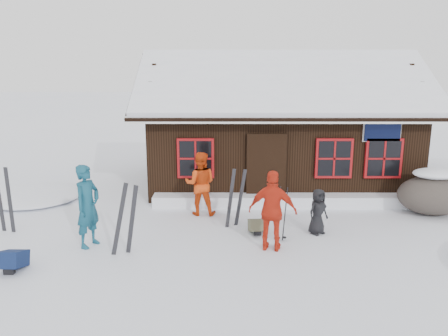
{
  "coord_description": "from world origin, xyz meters",
  "views": [
    {
      "loc": [
        -0.27,
        -9.6,
        3.87
      ],
      "look_at": [
        -0.3,
        1.44,
        1.3
      ],
      "focal_mm": 35.0,
      "sensor_mm": 36.0,
      "label": 1
    }
  ],
  "objects_px": {
    "ski_pair_left": "(126,220)",
    "ski_poles": "(282,215)",
    "skier_teal": "(88,206)",
    "skier_orange_right": "(273,211)",
    "skier_crouched": "(318,212)",
    "skier_orange_left": "(200,184)",
    "backpack_blue": "(13,263)",
    "boulder": "(434,194)",
    "backpack_olive": "(257,228)"
  },
  "relations": [
    {
      "from": "skier_orange_right",
      "to": "backpack_olive",
      "type": "xyz_separation_m",
      "value": [
        -0.25,
        0.94,
        -0.74
      ]
    },
    {
      "from": "backpack_blue",
      "to": "backpack_olive",
      "type": "relative_size",
      "value": 1.13
    },
    {
      "from": "skier_teal",
      "to": "ski_poles",
      "type": "xyz_separation_m",
      "value": [
        4.26,
        0.28,
        -0.3
      ]
    },
    {
      "from": "ski_pair_left",
      "to": "ski_poles",
      "type": "bearing_deg",
      "value": 19.63
    },
    {
      "from": "skier_orange_left",
      "to": "skier_crouched",
      "type": "xyz_separation_m",
      "value": [
        2.84,
        -1.39,
        -0.3
      ]
    },
    {
      "from": "skier_crouched",
      "to": "skier_teal",
      "type": "bearing_deg",
      "value": 155.06
    },
    {
      "from": "skier_orange_left",
      "to": "ski_poles",
      "type": "bearing_deg",
      "value": 138.62
    },
    {
      "from": "ski_pair_left",
      "to": "backpack_olive",
      "type": "bearing_deg",
      "value": 29.94
    },
    {
      "from": "skier_orange_left",
      "to": "backpack_blue",
      "type": "height_order",
      "value": "skier_orange_left"
    },
    {
      "from": "skier_crouched",
      "to": "backpack_olive",
      "type": "bearing_deg",
      "value": 147.1
    },
    {
      "from": "skier_orange_right",
      "to": "backpack_blue",
      "type": "distance_m",
      "value": 5.29
    },
    {
      "from": "skier_orange_right",
      "to": "boulder",
      "type": "distance_m",
      "value": 5.15
    },
    {
      "from": "skier_orange_left",
      "to": "ski_pair_left",
      "type": "relative_size",
      "value": 1.06
    },
    {
      "from": "ski_pair_left",
      "to": "backpack_olive",
      "type": "xyz_separation_m",
      "value": [
        2.83,
        1.17,
        -0.62
      ]
    },
    {
      "from": "skier_crouched",
      "to": "ski_pair_left",
      "type": "height_order",
      "value": "ski_pair_left"
    },
    {
      "from": "skier_teal",
      "to": "skier_orange_right",
      "type": "distance_m",
      "value": 4.0
    },
    {
      "from": "ski_pair_left",
      "to": "backpack_blue",
      "type": "height_order",
      "value": "ski_pair_left"
    },
    {
      "from": "skier_teal",
      "to": "skier_orange_right",
      "type": "height_order",
      "value": "skier_teal"
    },
    {
      "from": "skier_orange_left",
      "to": "backpack_olive",
      "type": "bearing_deg",
      "value": 137.8
    },
    {
      "from": "ski_poles",
      "to": "backpack_blue",
      "type": "bearing_deg",
      "value": -164.52
    },
    {
      "from": "skier_crouched",
      "to": "backpack_olive",
      "type": "xyz_separation_m",
      "value": [
        -1.42,
        -0.0,
        -0.41
      ]
    },
    {
      "from": "skier_orange_left",
      "to": "backpack_olive",
      "type": "xyz_separation_m",
      "value": [
        1.42,
        -1.4,
        -0.71
      ]
    },
    {
      "from": "skier_teal",
      "to": "ski_pair_left",
      "type": "xyz_separation_m",
      "value": [
        0.92,
        -0.44,
        -0.16
      ]
    },
    {
      "from": "skier_crouched",
      "to": "backpack_olive",
      "type": "distance_m",
      "value": 1.48
    },
    {
      "from": "skier_teal",
      "to": "boulder",
      "type": "xyz_separation_m",
      "value": [
        8.55,
        2.17,
        -0.36
      ]
    },
    {
      "from": "boulder",
      "to": "backpack_blue",
      "type": "relative_size",
      "value": 3.26
    },
    {
      "from": "backpack_blue",
      "to": "backpack_olive",
      "type": "bearing_deg",
      "value": 21.87
    },
    {
      "from": "boulder",
      "to": "skier_crouched",
      "type": "bearing_deg",
      "value": -157.06
    },
    {
      "from": "skier_crouched",
      "to": "skier_orange_left",
      "type": "bearing_deg",
      "value": 120.86
    },
    {
      "from": "skier_orange_right",
      "to": "ski_poles",
      "type": "xyz_separation_m",
      "value": [
        0.26,
        0.49,
        -0.26
      ]
    },
    {
      "from": "skier_orange_right",
      "to": "backpack_olive",
      "type": "distance_m",
      "value": 1.22
    },
    {
      "from": "boulder",
      "to": "backpack_blue",
      "type": "xyz_separation_m",
      "value": [
        -9.7,
        -3.38,
        -0.4
      ]
    },
    {
      "from": "skier_teal",
      "to": "ski_poles",
      "type": "bearing_deg",
      "value": -62.75
    },
    {
      "from": "skier_teal",
      "to": "backpack_blue",
      "type": "xyz_separation_m",
      "value": [
        -1.14,
        -1.21,
        -0.76
      ]
    },
    {
      "from": "skier_crouched",
      "to": "ski_poles",
      "type": "distance_m",
      "value": 1.02
    },
    {
      "from": "skier_orange_right",
      "to": "ski_poles",
      "type": "relative_size",
      "value": 1.34
    },
    {
      "from": "skier_orange_right",
      "to": "boulder",
      "type": "xyz_separation_m",
      "value": [
        4.56,
        2.38,
        -0.32
      ]
    },
    {
      "from": "skier_teal",
      "to": "skier_orange_right",
      "type": "relative_size",
      "value": 1.04
    },
    {
      "from": "skier_orange_left",
      "to": "skier_teal",
      "type": "bearing_deg",
      "value": 44.74
    },
    {
      "from": "boulder",
      "to": "ski_poles",
      "type": "xyz_separation_m",
      "value": [
        -4.29,
        -1.89,
        0.06
      ]
    },
    {
      "from": "ski_poles",
      "to": "backpack_blue",
      "type": "distance_m",
      "value": 5.62
    },
    {
      "from": "boulder",
      "to": "ski_poles",
      "type": "height_order",
      "value": "ski_poles"
    },
    {
      "from": "ski_pair_left",
      "to": "skier_orange_right",
      "type": "bearing_deg",
      "value": 11.77
    },
    {
      "from": "skier_orange_left",
      "to": "ski_pair_left",
      "type": "height_order",
      "value": "skier_orange_left"
    },
    {
      "from": "skier_crouched",
      "to": "backpack_blue",
      "type": "bearing_deg",
      "value": 164.12
    },
    {
      "from": "boulder",
      "to": "backpack_blue",
      "type": "distance_m",
      "value": 10.28
    },
    {
      "from": "boulder",
      "to": "backpack_olive",
      "type": "distance_m",
      "value": 5.04
    },
    {
      "from": "ski_pair_left",
      "to": "ski_poles",
      "type": "distance_m",
      "value": 3.42
    },
    {
      "from": "skier_teal",
      "to": "boulder",
      "type": "distance_m",
      "value": 8.83
    },
    {
      "from": "skier_orange_left",
      "to": "skier_orange_right",
      "type": "height_order",
      "value": "skier_orange_right"
    }
  ]
}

